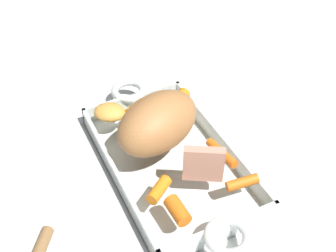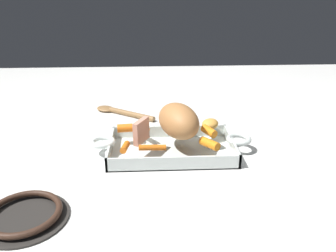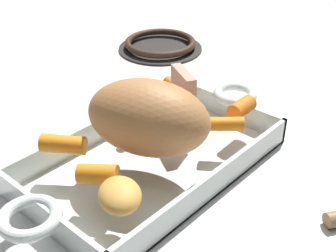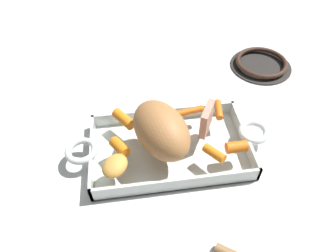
{
  "view_description": "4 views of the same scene",
  "coord_description": "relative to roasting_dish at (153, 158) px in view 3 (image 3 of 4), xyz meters",
  "views": [
    {
      "loc": [
        -0.49,
        0.24,
        0.58
      ],
      "look_at": [
        0.02,
        -0.01,
        0.07
      ],
      "focal_mm": 48.18,
      "sensor_mm": 36.0,
      "label": 1
    },
    {
      "loc": [
        -0.05,
        -0.87,
        0.45
      ],
      "look_at": [
        -0.01,
        0.0,
        0.08
      ],
      "focal_mm": 36.74,
      "sensor_mm": 36.0,
      "label": 2
    },
    {
      "loc": [
        0.36,
        0.35,
        0.37
      ],
      "look_at": [
        -0.02,
        0.01,
        0.06
      ],
      "focal_mm": 48.74,
      "sensor_mm": 36.0,
      "label": 3
    },
    {
      "loc": [
        0.06,
        0.41,
        0.54
      ],
      "look_at": [
        0.0,
        -0.02,
        0.07
      ],
      "focal_mm": 31.58,
      "sensor_mm": 36.0,
      "label": 4
    }
  ],
  "objects": [
    {
      "name": "ground_plane",
      "position": [
        0.0,
        0.0,
        -0.01
      ],
      "size": [
        2.11,
        2.11,
        0.0
      ],
      "primitive_type": "plane",
      "color": "silver"
    },
    {
      "name": "baby_carrot_southwest",
      "position": [
        -0.08,
        0.06,
        0.04
      ],
      "size": [
        0.05,
        0.05,
        0.02
      ],
      "primitive_type": "cylinder",
      "rotation": [
        1.51,
        0.0,
        3.8
      ],
      "color": "orange",
      "rests_on": "roasting_dish"
    },
    {
      "name": "baby_carrot_center_right",
      "position": [
        -0.12,
        -0.07,
        0.04
      ],
      "size": [
        0.02,
        0.05,
        0.02
      ],
      "primitive_type": "cylinder",
      "rotation": [
        1.65,
        0.0,
        3.0
      ],
      "color": "orange",
      "rests_on": "roasting_dish"
    },
    {
      "name": "baby_carrot_long",
      "position": [
        -0.05,
        -0.07,
        0.04
      ],
      "size": [
        0.07,
        0.02,
        0.02
      ],
      "primitive_type": "cylinder",
      "rotation": [
        1.64,
        0.0,
        1.67
      ],
      "color": "orange",
      "rests_on": "roasting_dish"
    },
    {
      "name": "roasting_dish",
      "position": [
        0.0,
        0.0,
        0.0
      ],
      "size": [
        0.45,
        0.21,
        0.04
      ],
      "color": "silver",
      "rests_on": "ground_plane"
    },
    {
      "name": "pork_roast",
      "position": [
        0.02,
        0.01,
        0.08
      ],
      "size": [
        0.15,
        0.18,
        0.09
      ],
      "primitive_type": "ellipsoid",
      "rotation": [
        0.0,
        0.0,
        1.94
      ],
      "color": "#AE7340",
      "rests_on": "roasting_dish"
    },
    {
      "name": "baby_carrot_southeast",
      "position": [
        0.11,
        0.02,
        0.04
      ],
      "size": [
        0.05,
        0.05,
        0.03
      ],
      "primitive_type": "cylinder",
      "rotation": [
        1.66,
        0.0,
        0.56
      ],
      "color": "orange",
      "rests_on": "roasting_dish"
    },
    {
      "name": "stove_burner_rear",
      "position": [
        -0.32,
        -0.28,
        -0.0
      ],
      "size": [
        0.18,
        0.18,
        0.02
      ],
      "color": "#282623",
      "rests_on": "ground_plane"
    },
    {
      "name": "baby_carrot_short",
      "position": [
        -0.13,
        0.05,
        0.04
      ],
      "size": [
        0.05,
        0.03,
        0.03
      ],
      "primitive_type": "cylinder",
      "rotation": [
        1.54,
        0.0,
        1.62
      ],
      "color": "orange",
      "rests_on": "roasting_dish"
    },
    {
      "name": "baby_carrot_northeast",
      "position": [
        0.1,
        -0.06,
        0.04
      ],
      "size": [
        0.05,
        0.06,
        0.03
      ],
      "primitive_type": "cylinder",
      "rotation": [
        1.6,
        0.0,
        3.78
      ],
      "color": "orange",
      "rests_on": "roasting_dish"
    },
    {
      "name": "potato_golden_small",
      "position": [
        0.12,
        0.06,
        0.04
      ],
      "size": [
        0.07,
        0.07,
        0.03
      ],
      "primitive_type": "ellipsoid",
      "rotation": [
        0.0,
        0.0,
        4.13
      ],
      "color": "gold",
      "rests_on": "roasting_dish"
    },
    {
      "name": "roast_slice_thick",
      "position": [
        -0.08,
        -0.02,
        0.06
      ],
      "size": [
        0.04,
        0.06,
        0.06
      ],
      "primitive_type": "cube",
      "rotation": [
        0.02,
        0.0,
        5.78
      ],
      "color": "tan",
      "rests_on": "roasting_dish"
    }
  ]
}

